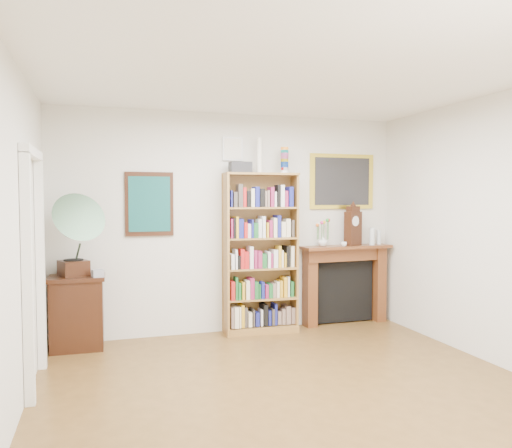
{
  "coord_description": "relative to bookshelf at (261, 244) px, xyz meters",
  "views": [
    {
      "loc": [
        -1.63,
        -3.71,
        1.72
      ],
      "look_at": [
        0.04,
        1.6,
        1.43
      ],
      "focal_mm": 35.0,
      "sensor_mm": 36.0,
      "label": 1
    }
  ],
  "objects": [
    {
      "name": "gilt_painting",
      "position": [
        1.22,
        0.17,
        0.81
      ],
      "size": [
        0.95,
        0.04,
        0.75
      ],
      "color": "gold",
      "rests_on": "back_wall"
    },
    {
      "name": "bookshelf",
      "position": [
        0.0,
        0.0,
        0.0
      ],
      "size": [
        0.96,
        0.39,
        2.35
      ],
      "rotation": [
        0.0,
        0.0,
        -0.07
      ],
      "color": "brown",
      "rests_on": "floor"
    },
    {
      "name": "teacup",
      "position": [
        1.15,
        -0.05,
        -0.03
      ],
      "size": [
        0.08,
        0.08,
        0.06
      ],
      "primitive_type": "imported",
      "rotation": [
        0.0,
        0.0,
        -0.11
      ],
      "color": "white",
      "rests_on": "fireplace"
    },
    {
      "name": "fireplace",
      "position": [
        1.24,
        0.09,
        -0.51
      ],
      "size": [
        1.29,
        0.36,
        1.08
      ],
      "rotation": [
        0.0,
        0.0,
        0.05
      ],
      "color": "#512813",
      "rests_on": "floor"
    },
    {
      "name": "door_casing",
      "position": [
        -2.53,
        -1.11,
        0.12
      ],
      "size": [
        0.08,
        1.02,
        2.17
      ],
      "color": "white",
      "rests_on": "left_wall"
    },
    {
      "name": "small_picture",
      "position": [
        -0.33,
        0.17,
        1.21
      ],
      "size": [
        0.26,
        0.04,
        0.3
      ],
      "color": "white",
      "rests_on": "back_wall"
    },
    {
      "name": "teal_poster",
      "position": [
        -1.38,
        0.17,
        0.51
      ],
      "size": [
        0.58,
        0.04,
        0.78
      ],
      "color": "black",
      "rests_on": "back_wall"
    },
    {
      "name": "bottle_left",
      "position": [
        1.61,
        0.01,
        0.06
      ],
      "size": [
        0.07,
        0.07,
        0.24
      ],
      "primitive_type": "cylinder",
      "color": "silver",
      "rests_on": "fireplace"
    },
    {
      "name": "mantel_clock",
      "position": [
        1.32,
        0.02,
        0.19
      ],
      "size": [
        0.26,
        0.21,
        0.53
      ],
      "rotation": [
        0.0,
        0.0,
        0.4
      ],
      "color": "black",
      "rests_on": "fireplace"
    },
    {
      "name": "cd_stack",
      "position": [
        -1.99,
        -0.2,
        -0.26
      ],
      "size": [
        0.14,
        0.14,
        0.08
      ],
      "primitive_type": "cube",
      "rotation": [
        0.0,
        0.0,
        0.22
      ],
      "color": "#AEADB9",
      "rests_on": "side_cabinet"
    },
    {
      "name": "side_cabinet",
      "position": [
        -2.22,
        -0.06,
        -0.72
      ],
      "size": [
        0.63,
        0.46,
        0.84
      ],
      "primitive_type": "cube",
      "rotation": [
        0.0,
        0.0,
        -0.03
      ],
      "color": "black",
      "rests_on": "floor"
    },
    {
      "name": "room",
      "position": [
        -0.33,
        -2.31,
        0.26
      ],
      "size": [
        4.51,
        5.01,
        2.81
      ],
      "color": "#543919",
      "rests_on": "ground"
    },
    {
      "name": "bottle_right",
      "position": [
        1.75,
        0.06,
        0.04
      ],
      "size": [
        0.06,
        0.06,
        0.2
      ],
      "primitive_type": "cylinder",
      "color": "silver",
      "rests_on": "fireplace"
    },
    {
      "name": "gramophone",
      "position": [
        -2.25,
        -0.18,
        0.23
      ],
      "size": [
        0.8,
        0.87,
        0.94
      ],
      "rotation": [
        0.0,
        0.0,
        0.39
      ],
      "color": "black",
      "rests_on": "side_cabinet"
    },
    {
      "name": "flower_vase",
      "position": [
        0.89,
        0.05,
        0.01
      ],
      "size": [
        0.17,
        0.17,
        0.14
      ],
      "primitive_type": "imported",
      "rotation": [
        0.0,
        0.0,
        -0.31
      ],
      "color": "silver",
      "rests_on": "fireplace"
    }
  ]
}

